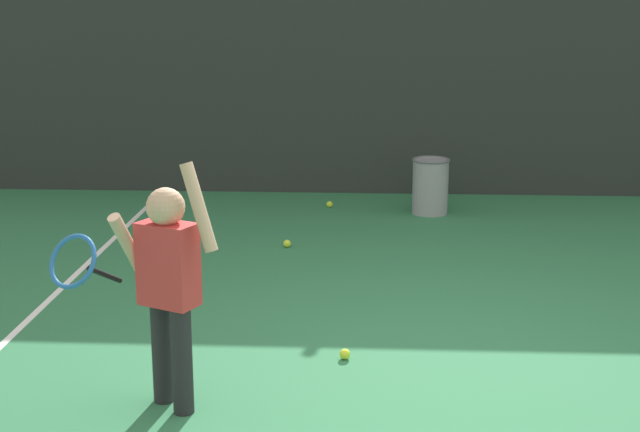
# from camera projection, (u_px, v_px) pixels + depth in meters

# --- Properties ---
(ground_plane) EXTENTS (20.00, 20.00, 0.00)m
(ground_plane) POSITION_uv_depth(u_px,v_px,m) (442.00, 370.00, 5.28)
(ground_plane) COLOR #2D7247
(court_line_sideline) EXTENTS (0.05, 9.00, 0.00)m
(court_line_sideline) POSITION_uv_depth(u_px,v_px,m) (44.00, 305.00, 6.39)
(court_line_sideline) COLOR white
(court_line_sideline) RESTS_ON ground
(back_fence_windscreen) EXTENTS (13.31, 0.08, 3.36)m
(back_fence_windscreen) POSITION_uv_depth(u_px,v_px,m) (412.00, 40.00, 9.60)
(back_fence_windscreen) COLOR #282D2B
(back_fence_windscreen) RESTS_ON ground
(fence_post_1) EXTENTS (0.09, 0.09, 3.51)m
(fence_post_1) POSITION_uv_depth(u_px,v_px,m) (411.00, 33.00, 9.65)
(fence_post_1) COLOR slate
(fence_post_1) RESTS_ON ground
(tennis_player) EXTENTS (0.87, 0.55, 1.35)m
(tennis_player) POSITION_uv_depth(u_px,v_px,m) (165.00, 278.00, 4.63)
(tennis_player) COLOR #232326
(tennis_player) RESTS_ON ground
(ball_hopper) EXTENTS (0.38, 0.38, 0.56)m
(ball_hopper) POSITION_uv_depth(u_px,v_px,m) (430.00, 185.00, 9.01)
(ball_hopper) COLOR gray
(ball_hopper) RESTS_ON ground
(tennis_ball_1) EXTENTS (0.07, 0.07, 0.07)m
(tennis_ball_1) POSITION_uv_depth(u_px,v_px,m) (345.00, 354.00, 5.43)
(tennis_ball_1) COLOR #CCE033
(tennis_ball_1) RESTS_ON ground
(tennis_ball_6) EXTENTS (0.07, 0.07, 0.07)m
(tennis_ball_6) POSITION_uv_depth(u_px,v_px,m) (287.00, 244.00, 7.85)
(tennis_ball_6) COLOR #CCE033
(tennis_ball_6) RESTS_ON ground
(tennis_ball_8) EXTENTS (0.07, 0.07, 0.07)m
(tennis_ball_8) POSITION_uv_depth(u_px,v_px,m) (330.00, 204.00, 9.32)
(tennis_ball_8) COLOR #CCE033
(tennis_ball_8) RESTS_ON ground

